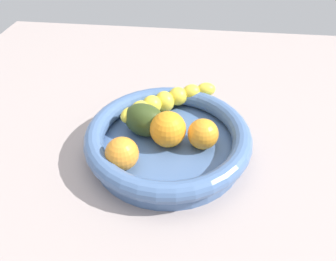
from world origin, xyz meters
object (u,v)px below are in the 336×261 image
at_px(orange_mid_left, 122,154).
at_px(avocado_dark, 145,120).
at_px(orange_front, 168,129).
at_px(orange_mid_right, 203,133).
at_px(banana_draped_left, 166,101).
at_px(fruit_bowl, 168,140).

xyz_separation_m(orange_mid_left, avocado_dark, (-0.02, -0.10, 0.00)).
bearing_deg(orange_front, orange_mid_right, -177.31).
distance_m(orange_mid_left, orange_mid_right, 0.15).
relative_size(orange_mid_left, avocado_dark, 0.69).
bearing_deg(orange_mid_left, banana_draped_left, -107.98).
height_order(orange_mid_left, avocado_dark, avocado_dark).
height_order(banana_draped_left, avocado_dark, avocado_dark).
bearing_deg(orange_mid_right, orange_mid_left, 28.14).
bearing_deg(banana_draped_left, orange_mid_right, 129.43).
xyz_separation_m(banana_draped_left, avocado_dark, (0.03, 0.07, 0.00)).
relative_size(orange_front, orange_mid_left, 1.15).
relative_size(fruit_bowl, orange_front, 4.62).
relative_size(banana_draped_left, orange_front, 2.81).
distance_m(fruit_bowl, avocado_dark, 0.06).
xyz_separation_m(fruit_bowl, orange_mid_left, (0.07, 0.07, 0.02)).
relative_size(banana_draped_left, avocado_dark, 2.23).
height_order(banana_draped_left, orange_front, orange_front).
height_order(orange_front, orange_mid_left, orange_front).
relative_size(banana_draped_left, orange_mid_right, 3.31).
relative_size(orange_mid_right, avocado_dark, 0.67).
height_order(orange_front, avocado_dark, orange_front).
relative_size(fruit_bowl, orange_mid_right, 5.44).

